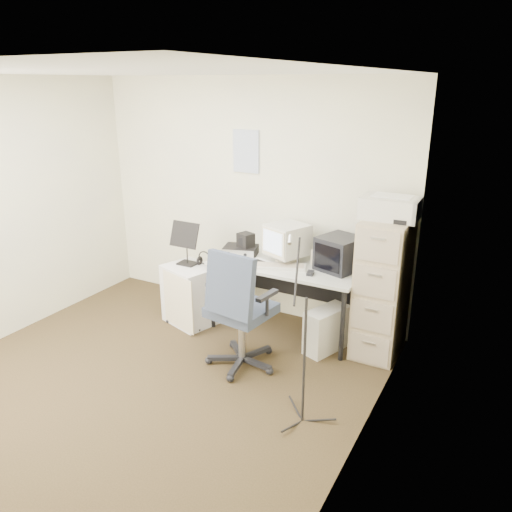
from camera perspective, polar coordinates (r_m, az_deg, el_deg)
The scene contains 22 objects.
floor at distance 4.50m, azimuth -12.38°, elevation -14.04°, with size 3.60×3.60×0.01m, color #2F2615.
ceiling at distance 3.78m, azimuth -15.24°, elevation 19.68°, with size 3.60×3.60×0.01m, color white.
wall_back at distance 5.38m, azimuth -0.85°, elevation 6.58°, with size 3.60×0.02×2.50m, color #EFECBB.
wall_right at distance 3.11m, azimuth 12.02°, elevation -3.48°, with size 0.02×3.60×2.50m, color #EFECBB.
wall_calendar at distance 5.29m, azimuth -1.13°, elevation 11.87°, with size 0.30×0.02×0.44m, color white.
filing_cabinet at distance 4.72m, azimuth 14.24°, elevation -3.54°, with size 0.40×0.60×1.30m, color tan.
printer at distance 4.51m, azimuth 15.08°, elevation 5.32°, with size 0.49×0.34×0.19m, color beige.
desk at distance 5.09m, azimuth 3.49°, elevation -4.73°, with size 1.50×0.70×0.73m, color silver.
crt_monitor at distance 4.96m, azimuth 3.58°, elevation 1.49°, with size 0.34×0.36×0.38m, color beige.
crt_tv at distance 4.81m, azimuth 9.54°, elevation 0.31°, with size 0.35×0.37×0.32m, color black.
desk_speaker at distance 4.92m, azimuth 6.95°, elevation -0.15°, with size 0.08×0.08×0.15m, color beige.
keyboard at distance 4.83m, azimuth 2.78°, elevation -1.20°, with size 0.49×0.18×0.03m, color beige.
mouse at distance 4.68m, azimuth 6.23°, elevation -1.95°, with size 0.06×0.10×0.03m, color black.
radio_receiver at distance 5.17m, azimuth -1.76°, elevation 0.62°, with size 0.34×0.24×0.10m, color black.
radio_speaker at distance 5.12m, azimuth -1.18°, elevation 1.84°, with size 0.14×0.13×0.14m, color black.
papers at distance 4.92m, azimuth -0.15°, elevation -0.85°, with size 0.20×0.27×0.02m, color white.
pc_tower at distance 4.82m, azimuth 8.06°, elevation -8.34°, with size 0.20×0.46×0.43m, color beige.
office_chair at distance 4.39m, azimuth -1.67°, elevation -5.91°, with size 0.65×0.65×1.13m, color #333951.
side_cart at distance 5.31m, azimuth -7.54°, elevation -4.39°, with size 0.51×0.40×0.63m, color silver.
music_stand at distance 5.20m, azimuth -7.94°, elevation 1.50°, with size 0.32×0.17×0.47m, color black.
headphones at distance 5.20m, azimuth -5.91°, elevation -0.54°, with size 0.16×0.16×0.03m, color black.
mic_stand at distance 3.65m, azimuth 5.62°, elevation -9.84°, with size 0.02×0.02×1.33m, color black.
Camera 1 is at (2.57, -2.78, 2.43)m, focal length 35.00 mm.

